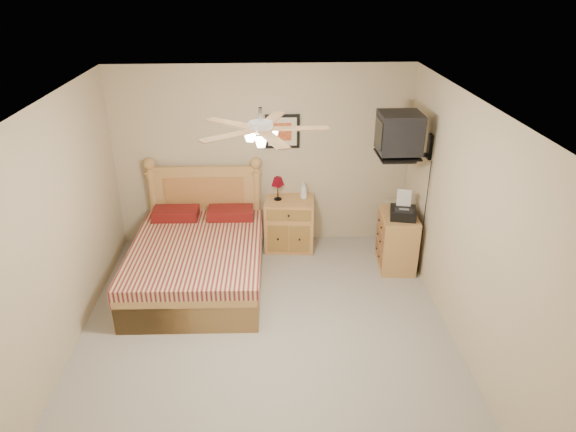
# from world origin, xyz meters

# --- Properties ---
(floor) EXTENTS (4.50, 4.50, 0.00)m
(floor) POSITION_xyz_m (0.00, 0.00, 0.00)
(floor) COLOR gray
(floor) RESTS_ON ground
(ceiling) EXTENTS (4.00, 4.50, 0.04)m
(ceiling) POSITION_xyz_m (0.00, 0.00, 2.50)
(ceiling) COLOR white
(ceiling) RESTS_ON ground
(wall_back) EXTENTS (4.00, 0.04, 2.50)m
(wall_back) POSITION_xyz_m (0.00, 2.25, 1.25)
(wall_back) COLOR #BBAA8A
(wall_back) RESTS_ON ground
(wall_front) EXTENTS (4.00, 0.04, 2.50)m
(wall_front) POSITION_xyz_m (0.00, -2.25, 1.25)
(wall_front) COLOR #BBAA8A
(wall_front) RESTS_ON ground
(wall_left) EXTENTS (0.04, 4.50, 2.50)m
(wall_left) POSITION_xyz_m (-2.00, 0.00, 1.25)
(wall_left) COLOR #BBAA8A
(wall_left) RESTS_ON ground
(wall_right) EXTENTS (0.04, 4.50, 2.50)m
(wall_right) POSITION_xyz_m (2.00, 0.00, 1.25)
(wall_right) COLOR #BBAA8A
(wall_right) RESTS_ON ground
(bed) EXTENTS (1.59, 2.06, 1.31)m
(bed) POSITION_xyz_m (-0.83, 1.12, 0.65)
(bed) COLOR tan
(bed) RESTS_ON ground
(nightstand) EXTENTS (0.71, 0.56, 0.72)m
(nightstand) POSITION_xyz_m (0.35, 2.00, 0.36)
(nightstand) COLOR #B6813B
(nightstand) RESTS_ON ground
(table_lamp) EXTENTS (0.21, 0.21, 0.33)m
(table_lamp) POSITION_xyz_m (0.20, 2.03, 0.89)
(table_lamp) COLOR #5B030F
(table_lamp) RESTS_ON nightstand
(lotion_bottle) EXTENTS (0.12, 0.12, 0.26)m
(lotion_bottle) POSITION_xyz_m (0.55, 2.05, 0.85)
(lotion_bottle) COLOR silver
(lotion_bottle) RESTS_ON nightstand
(framed_picture) EXTENTS (0.46, 0.04, 0.46)m
(framed_picture) POSITION_xyz_m (0.27, 2.23, 1.62)
(framed_picture) COLOR black
(framed_picture) RESTS_ON wall_back
(dresser) EXTENTS (0.48, 0.66, 0.75)m
(dresser) POSITION_xyz_m (1.73, 1.42, 0.37)
(dresser) COLOR #B88648
(dresser) RESTS_ON ground
(fax_machine) EXTENTS (0.38, 0.39, 0.33)m
(fax_machine) POSITION_xyz_m (1.74, 1.34, 0.91)
(fax_machine) COLOR black
(fax_machine) RESTS_ON dresser
(magazine_lower) EXTENTS (0.27, 0.32, 0.03)m
(magazine_lower) POSITION_xyz_m (1.68, 1.63, 0.76)
(magazine_lower) COLOR #C0B699
(magazine_lower) RESTS_ON dresser
(magazine_upper) EXTENTS (0.28, 0.32, 0.02)m
(magazine_upper) POSITION_xyz_m (1.68, 1.66, 0.78)
(magazine_upper) COLOR tan
(magazine_upper) RESTS_ON magazine_lower
(wall_tv) EXTENTS (0.56, 0.46, 0.58)m
(wall_tv) POSITION_xyz_m (1.75, 1.34, 1.81)
(wall_tv) COLOR black
(wall_tv) RESTS_ON wall_right
(ceiling_fan) EXTENTS (1.14, 1.14, 0.28)m
(ceiling_fan) POSITION_xyz_m (0.00, -0.20, 2.36)
(ceiling_fan) COLOR silver
(ceiling_fan) RESTS_ON ceiling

